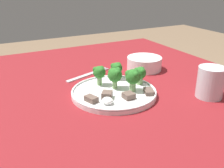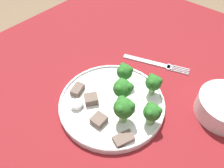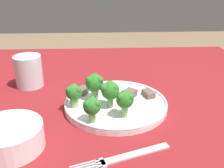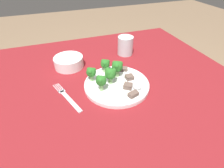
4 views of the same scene
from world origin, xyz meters
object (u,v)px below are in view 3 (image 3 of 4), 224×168
fork (123,157)px  drinking_glass (29,73)px  cream_bowl (9,138)px  dinner_plate (116,104)px

fork → drinking_glass: (0.33, 0.25, 0.04)m
fork → cream_bowl: size_ratio=1.44×
dinner_plate → fork: (-0.19, -0.00, -0.01)m
dinner_plate → fork: dinner_plate is taller
fork → drinking_glass: 0.42m
drinking_glass → fork: bearing=-143.7°
cream_bowl → drinking_glass: 0.30m
cream_bowl → dinner_plate: bearing=-54.4°
fork → cream_bowl: (0.04, 0.22, 0.02)m
dinner_plate → fork: 0.19m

